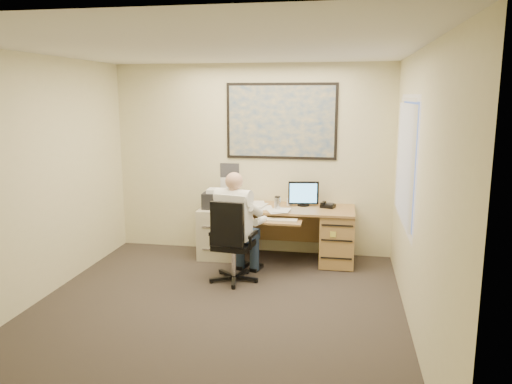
% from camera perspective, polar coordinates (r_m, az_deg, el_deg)
% --- Properties ---
extents(room_shell, '(4.00, 4.50, 2.70)m').
position_cam_1_polar(room_shell, '(5.01, -5.22, 0.49)').
color(room_shell, '#312B26').
rests_on(room_shell, ground).
extents(desk, '(1.60, 0.97, 1.08)m').
position_cam_1_polar(desk, '(6.90, 7.28, -4.40)').
color(desk, '#A77D47').
rests_on(desk, ground).
extents(world_map, '(1.56, 0.03, 1.06)m').
position_cam_1_polar(world_map, '(7.04, 2.91, 8.07)').
color(world_map, '#1E4C93').
rests_on(world_map, room_shell).
extents(wall_calendar, '(0.28, 0.01, 0.42)m').
position_cam_1_polar(wall_calendar, '(7.27, -3.02, 1.66)').
color(wall_calendar, white).
rests_on(wall_calendar, room_shell).
extents(window_blinds, '(0.06, 1.40, 1.30)m').
position_cam_1_polar(window_blinds, '(5.63, 16.79, 3.30)').
color(window_blinds, beige).
rests_on(window_blinds, room_shell).
extents(filing_cabinet, '(0.52, 0.62, 0.97)m').
position_cam_1_polar(filing_cabinet, '(7.11, -4.30, -4.04)').
color(filing_cabinet, beige).
rests_on(filing_cabinet, ground).
extents(office_chair, '(0.68, 0.68, 1.04)m').
position_cam_1_polar(office_chair, '(6.15, -2.62, -7.56)').
color(office_chair, black).
rests_on(office_chair, ground).
extents(person, '(0.75, 0.93, 1.35)m').
position_cam_1_polar(person, '(6.12, -2.54, -4.01)').
color(person, white).
rests_on(person, office_chair).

